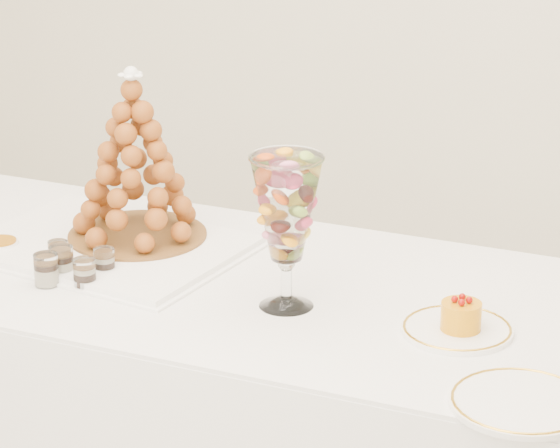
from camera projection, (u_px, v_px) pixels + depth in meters
The scene contains 13 objects.
buffet_table at pixel (244, 437), 3.11m from camera, with size 2.15×0.98×0.80m.
lace_tray at pixel (108, 246), 3.14m from camera, with size 0.60×0.45×0.02m, color white.
macaron_vase at pixel (286, 211), 2.77m from camera, with size 0.15×0.15×0.33m.
cake_plate at pixel (457, 330), 2.72m from camera, with size 0.23×0.23×0.01m, color white.
spare_plate at pixel (521, 403), 2.42m from camera, with size 0.27×0.27×0.01m, color white.
verrine_a at pixel (58, 254), 3.04m from camera, with size 0.05×0.05×0.06m, color white.
verrine_b at pixel (61, 262), 2.98m from camera, with size 0.05×0.05×0.07m, color white.
verrine_c at pixel (104, 262), 2.99m from camera, with size 0.05×0.05×0.06m, color white.
verrine_d at pixel (46, 270), 2.93m from camera, with size 0.05×0.05×0.07m, color white.
verrine_e at pixel (85, 274), 2.92m from camera, with size 0.05×0.05×0.07m, color white.
ramekin_back at pixel (1, 247), 3.13m from camera, with size 0.08×0.08×0.03m, color white.
croquembouche at pixel (134, 156), 3.10m from camera, with size 0.34×0.34×0.41m.
mousse_cake at pixel (461, 315), 2.70m from camera, with size 0.08×0.08×0.07m.
Camera 1 is at (1.22, -2.15, 1.97)m, focal length 85.00 mm.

